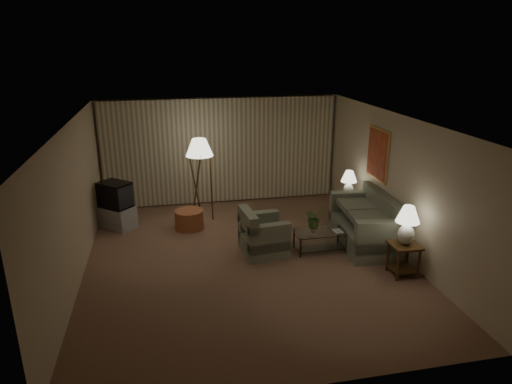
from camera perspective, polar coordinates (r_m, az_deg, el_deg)
ground at (r=8.91m, az=-1.22°, el=-8.43°), size 7.00×7.00×0.00m
room_shell at (r=9.71m, az=-2.79°, el=4.86°), size 6.04×7.02×2.72m
sofa at (r=9.63m, az=13.35°, el=-4.04°), size 2.07×1.27×0.85m
armchair at (r=9.02m, az=0.98°, el=-5.51°), size 1.03×0.99×0.73m
side_table_near at (r=8.62m, az=17.98°, el=-7.39°), size 0.49×0.49×0.60m
side_table_far at (r=10.76m, az=11.33°, el=-1.62°), size 0.49×0.41×0.60m
table_lamp_near at (r=8.38m, az=18.40°, el=-3.58°), size 0.42×0.42×0.72m
table_lamp_far at (r=10.58m, az=11.52°, el=1.28°), size 0.36×0.36×0.63m
coffee_table at (r=9.25m, az=8.02°, el=-5.67°), size 1.09×0.59×0.41m
tv_cabinet at (r=10.71m, az=-16.95°, el=-3.03°), size 1.27×1.27×0.50m
crt_tv at (r=10.53m, az=-17.22°, el=-0.32°), size 1.14×1.14×0.57m
floor_lamp at (r=10.61m, az=-6.96°, el=1.78°), size 0.62×0.62×1.92m
ottoman at (r=10.34m, az=-8.33°, el=-3.40°), size 0.70×0.70×0.43m
vase at (r=9.12m, az=7.19°, el=-4.57°), size 0.15×0.15×0.14m
flowers at (r=9.02m, az=7.26°, el=-2.94°), size 0.46×0.43×0.42m
book at (r=9.19m, az=9.74°, el=-4.93°), size 0.19×0.24×0.02m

